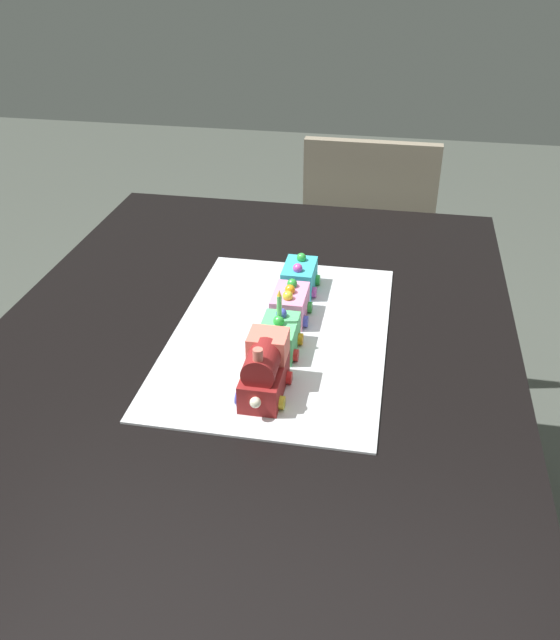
# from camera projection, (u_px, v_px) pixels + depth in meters

# --- Properties ---
(ground_plane) EXTENTS (8.00, 8.00, 0.00)m
(ground_plane) POSITION_uv_depth(u_px,v_px,m) (255.00, 595.00, 1.65)
(ground_plane) COLOR #474C44
(dining_table) EXTENTS (1.40, 1.00, 0.74)m
(dining_table) POSITION_uv_depth(u_px,v_px,m) (249.00, 386.00, 1.32)
(dining_table) COLOR black
(dining_table) RESTS_ON ground
(chair) EXTENTS (0.40, 0.40, 0.86)m
(chair) POSITION_uv_depth(u_px,v_px,m) (367.00, 247.00, 2.25)
(chair) COLOR gray
(chair) RESTS_ON ground
(cake_board) EXTENTS (0.60, 0.40, 0.00)m
(cake_board) POSITION_uv_depth(u_px,v_px,m) (280.00, 334.00, 1.28)
(cake_board) COLOR silver
(cake_board) RESTS_ON dining_table
(cake_locomotive) EXTENTS (0.14, 0.08, 0.12)m
(cake_locomotive) POSITION_uv_depth(u_px,v_px,m) (264.00, 369.00, 1.10)
(cake_locomotive) COLOR maroon
(cake_locomotive) RESTS_ON cake_board
(cake_car_hopper_mint_green) EXTENTS (0.10, 0.08, 0.07)m
(cake_car_hopper_mint_green) POSITION_uv_depth(u_px,v_px,m) (279.00, 337.00, 1.22)
(cake_car_hopper_mint_green) COLOR #59CC7A
(cake_car_hopper_mint_green) RESTS_ON cake_board
(cake_car_gondola_bubblegum) EXTENTS (0.10, 0.08, 0.07)m
(cake_car_gondola_bubblegum) POSITION_uv_depth(u_px,v_px,m) (290.00, 304.00, 1.32)
(cake_car_gondola_bubblegum) COLOR pink
(cake_car_gondola_bubblegum) RESTS_ON cake_board
(cake_car_caboose_turquoise) EXTENTS (0.10, 0.08, 0.07)m
(cake_car_caboose_turquoise) POSITION_uv_depth(u_px,v_px,m) (299.00, 277.00, 1.41)
(cake_car_caboose_turquoise) COLOR #38B7C6
(cake_car_caboose_turquoise) RESTS_ON cake_board
(birthday_candle) EXTENTS (0.01, 0.01, 0.05)m
(birthday_candle) POSITION_uv_depth(u_px,v_px,m) (279.00, 303.00, 1.19)
(birthday_candle) COLOR #66D872
(birthday_candle) RESTS_ON cake_car_hopper_mint_green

